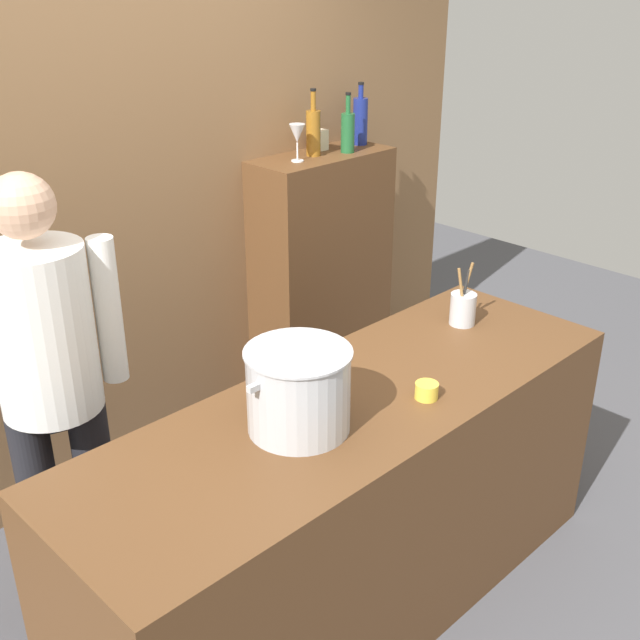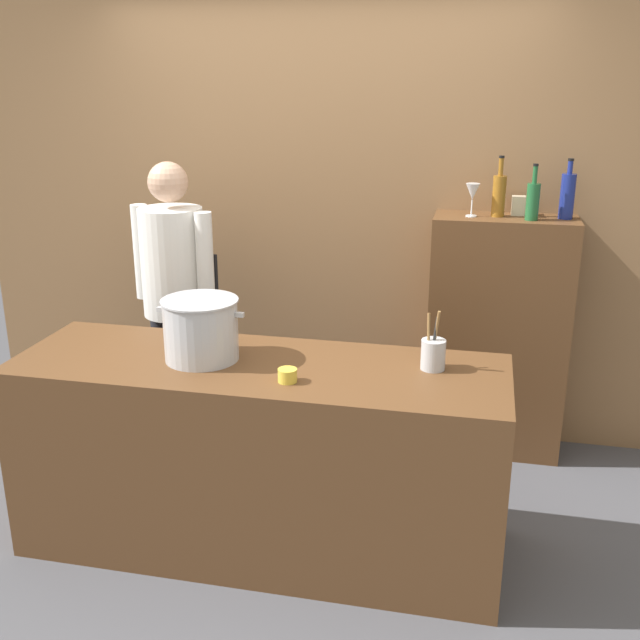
# 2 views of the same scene
# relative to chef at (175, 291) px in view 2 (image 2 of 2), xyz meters

# --- Properties ---
(ground_plane) EXTENTS (8.00, 8.00, 0.00)m
(ground_plane) POSITION_rel_chef_xyz_m (0.70, -0.76, -0.96)
(ground_plane) COLOR #4C4C51
(brick_back_panel) EXTENTS (4.40, 0.10, 3.00)m
(brick_back_panel) POSITION_rel_chef_xyz_m (0.70, 0.64, 0.54)
(brick_back_panel) COLOR olive
(brick_back_panel) RESTS_ON ground_plane
(prep_counter) EXTENTS (2.15, 0.70, 0.90)m
(prep_counter) POSITION_rel_chef_xyz_m (0.70, -0.76, -0.51)
(prep_counter) COLOR brown
(prep_counter) RESTS_ON ground_plane
(bar_cabinet) EXTENTS (0.76, 0.32, 1.36)m
(bar_cabinet) POSITION_rel_chef_xyz_m (1.73, 0.43, -0.28)
(bar_cabinet) COLOR brown
(bar_cabinet) RESTS_ON ground_plane
(chef) EXTENTS (0.51, 0.40, 1.66)m
(chef) POSITION_rel_chef_xyz_m (0.00, 0.00, 0.00)
(chef) COLOR black
(chef) RESTS_ON ground_plane
(stockpot_large) EXTENTS (0.39, 0.33, 0.27)m
(stockpot_large) POSITION_rel_chef_xyz_m (0.44, -0.76, 0.07)
(stockpot_large) COLOR #B7BABF
(stockpot_large) RESTS_ON prep_counter
(utensil_crock) EXTENTS (0.10, 0.10, 0.26)m
(utensil_crock) POSITION_rel_chef_xyz_m (1.44, -0.66, 0.00)
(utensil_crock) COLOR #B7BABF
(utensil_crock) RESTS_ON prep_counter
(butter_jar) EXTENTS (0.08, 0.08, 0.06)m
(butter_jar) POSITION_rel_chef_xyz_m (0.87, -0.93, -0.04)
(butter_jar) COLOR yellow
(butter_jar) RESTS_ON prep_counter
(wine_bottle_cobalt) EXTENTS (0.08, 0.08, 0.31)m
(wine_bottle_cobalt) POSITION_rel_chef_xyz_m (2.03, 0.45, 0.52)
(wine_bottle_cobalt) COLOR navy
(wine_bottle_cobalt) RESTS_ON bar_cabinet
(wine_bottle_amber) EXTENTS (0.07, 0.07, 0.32)m
(wine_bottle_amber) POSITION_rel_chef_xyz_m (1.68, 0.44, 0.51)
(wine_bottle_amber) COLOR #8C5919
(wine_bottle_amber) RESTS_ON bar_cabinet
(wine_bottle_green) EXTENTS (0.07, 0.07, 0.29)m
(wine_bottle_green) POSITION_rel_chef_xyz_m (1.85, 0.37, 0.50)
(wine_bottle_green) COLOR #1E592D
(wine_bottle_green) RESTS_ON bar_cabinet
(wine_glass_wide) EXTENTS (0.08, 0.08, 0.18)m
(wine_glass_wide) POSITION_rel_chef_xyz_m (1.54, 0.41, 0.52)
(wine_glass_wide) COLOR silver
(wine_glass_wide) RESTS_ON bar_cabinet
(spice_tin_cream) EXTENTS (0.07, 0.07, 0.10)m
(spice_tin_cream) POSITION_rel_chef_xyz_m (1.79, 0.51, 0.45)
(spice_tin_cream) COLOR beige
(spice_tin_cream) RESTS_ON bar_cabinet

